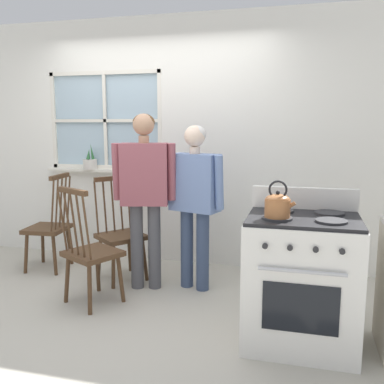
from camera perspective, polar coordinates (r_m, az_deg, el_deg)
ground_plane at (r=3.82m, az=-10.64°, el=-15.05°), size 16.00×16.00×0.00m
wall_back at (r=4.78m, az=-3.46°, el=6.44°), size 6.40×0.16×2.70m
chair_by_window at (r=3.82m, az=-13.37°, el=-7.91°), size 0.56×0.55×1.03m
chair_near_wall at (r=4.83m, az=-18.49°, el=-4.55°), size 0.44×0.45×1.03m
chair_center_cluster at (r=4.35m, az=-9.56°, el=-5.69°), size 0.58×0.58×1.03m
person_elderly_left at (r=3.97m, az=-6.34°, el=1.00°), size 0.59×0.30×1.64m
person_teen_center at (r=3.95m, az=0.37°, el=0.05°), size 0.61×0.33×1.54m
stove at (r=3.16m, az=14.35°, el=-11.19°), size 0.77×0.68×1.08m
kettle at (r=2.90m, az=11.34°, el=-1.64°), size 0.21×0.17×0.25m
potted_plant at (r=5.07m, az=-13.44°, el=3.87°), size 0.16×0.16×0.29m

